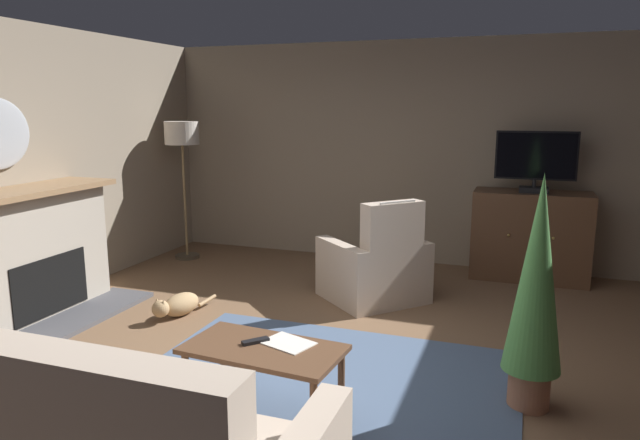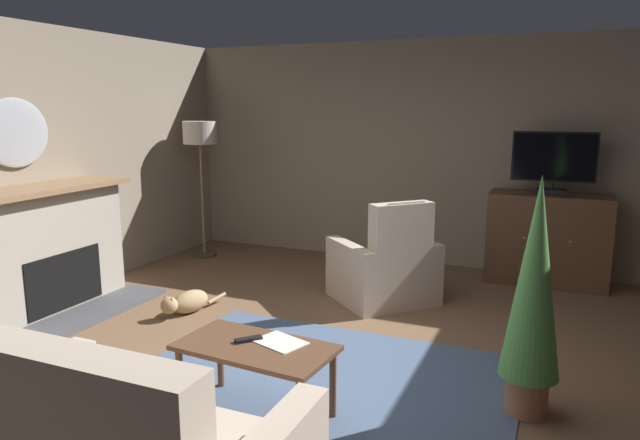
{
  "view_description": "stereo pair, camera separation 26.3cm",
  "coord_description": "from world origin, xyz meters",
  "px_view_note": "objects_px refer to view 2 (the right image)",
  "views": [
    {
      "loc": [
        1.34,
        -3.66,
        1.89
      ],
      "look_at": [
        -0.03,
        0.2,
        1.09
      ],
      "focal_mm": 32.67,
      "sensor_mm": 36.0,
      "label": 1
    },
    {
      "loc": [
        1.59,
        -3.56,
        1.89
      ],
      "look_at": [
        -0.03,
        0.2,
        1.09
      ],
      "focal_mm": 32.67,
      "sensor_mm": 36.0,
      "label": 2
    }
  ],
  "objects_px": {
    "tv_remote": "(248,339)",
    "floor_lamp": "(200,143)",
    "television": "(554,161)",
    "coffee_table": "(255,354)",
    "armchair_by_fireplace": "(386,270)",
    "wall_mirror_oval": "(15,133)",
    "fireplace": "(46,252)",
    "tv_cabinet": "(548,241)",
    "folded_newspaper": "(280,342)",
    "potted_plant_leafy_by_curtain": "(534,289)",
    "cat": "(187,302)"
  },
  "relations": [
    {
      "from": "tv_remote",
      "to": "floor_lamp",
      "type": "distance_m",
      "value": 4.13
    },
    {
      "from": "television",
      "to": "floor_lamp",
      "type": "relative_size",
      "value": 0.49
    },
    {
      "from": "coffee_table",
      "to": "armchair_by_fireplace",
      "type": "bearing_deg",
      "value": 87.77
    },
    {
      "from": "wall_mirror_oval",
      "to": "television",
      "type": "bearing_deg",
      "value": 31.56
    },
    {
      "from": "fireplace",
      "to": "floor_lamp",
      "type": "height_order",
      "value": "floor_lamp"
    },
    {
      "from": "tv_cabinet",
      "to": "folded_newspaper",
      "type": "relative_size",
      "value": 4.12
    },
    {
      "from": "tv_cabinet",
      "to": "tv_remote",
      "type": "bearing_deg",
      "value": -113.41
    },
    {
      "from": "coffee_table",
      "to": "tv_remote",
      "type": "bearing_deg",
      "value": 150.41
    },
    {
      "from": "tv_cabinet",
      "to": "floor_lamp",
      "type": "height_order",
      "value": "floor_lamp"
    },
    {
      "from": "fireplace",
      "to": "folded_newspaper",
      "type": "xyz_separation_m",
      "value": [
        2.82,
        -0.79,
        -0.09
      ]
    },
    {
      "from": "armchair_by_fireplace",
      "to": "tv_remote",
      "type": "bearing_deg",
      "value": -93.97
    },
    {
      "from": "coffee_table",
      "to": "fireplace",
      "type": "bearing_deg",
      "value": 161.77
    },
    {
      "from": "coffee_table",
      "to": "wall_mirror_oval",
      "type": "bearing_deg",
      "value": 163.21
    },
    {
      "from": "fireplace",
      "to": "coffee_table",
      "type": "xyz_separation_m",
      "value": [
        2.7,
        -0.89,
        -0.16
      ]
    },
    {
      "from": "potted_plant_leafy_by_curtain",
      "to": "floor_lamp",
      "type": "xyz_separation_m",
      "value": [
        -4.09,
        2.48,
        0.64
      ]
    },
    {
      "from": "wall_mirror_oval",
      "to": "folded_newspaper",
      "type": "relative_size",
      "value": 2.38
    },
    {
      "from": "fireplace",
      "to": "armchair_by_fireplace",
      "type": "distance_m",
      "value": 3.19
    },
    {
      "from": "tv_remote",
      "to": "television",
      "type": "bearing_deg",
      "value": -162.19
    },
    {
      "from": "armchair_by_fireplace",
      "to": "cat",
      "type": "xyz_separation_m",
      "value": [
        -1.59,
        -1.05,
        -0.22
      ]
    },
    {
      "from": "armchair_by_fireplace",
      "to": "floor_lamp",
      "type": "bearing_deg",
      "value": 163.4
    },
    {
      "from": "potted_plant_leafy_by_curtain",
      "to": "cat",
      "type": "distance_m",
      "value": 3.17
    },
    {
      "from": "coffee_table",
      "to": "folded_newspaper",
      "type": "bearing_deg",
      "value": 39.75
    },
    {
      "from": "wall_mirror_oval",
      "to": "folded_newspaper",
      "type": "bearing_deg",
      "value": -14.46
    },
    {
      "from": "cat",
      "to": "wall_mirror_oval",
      "type": "bearing_deg",
      "value": -162.67
    },
    {
      "from": "wall_mirror_oval",
      "to": "potted_plant_leafy_by_curtain",
      "type": "xyz_separation_m",
      "value": [
        4.48,
        -0.19,
        -0.84
      ]
    },
    {
      "from": "tv_remote",
      "to": "folded_newspaper",
      "type": "distance_m",
      "value": 0.2
    },
    {
      "from": "cat",
      "to": "fireplace",
      "type": "bearing_deg",
      "value": -159.4
    },
    {
      "from": "tv_remote",
      "to": "cat",
      "type": "height_order",
      "value": "tv_remote"
    },
    {
      "from": "television",
      "to": "tv_remote",
      "type": "height_order",
      "value": "television"
    },
    {
      "from": "wall_mirror_oval",
      "to": "television",
      "type": "height_order",
      "value": "wall_mirror_oval"
    },
    {
      "from": "fireplace",
      "to": "coffee_table",
      "type": "distance_m",
      "value": 2.85
    },
    {
      "from": "floor_lamp",
      "to": "armchair_by_fireplace",
      "type": "bearing_deg",
      "value": -16.6
    },
    {
      "from": "folded_newspaper",
      "to": "floor_lamp",
      "type": "relative_size",
      "value": 0.18
    },
    {
      "from": "fireplace",
      "to": "potted_plant_leafy_by_curtain",
      "type": "distance_m",
      "value": 4.24
    },
    {
      "from": "coffee_table",
      "to": "cat",
      "type": "height_order",
      "value": "coffee_table"
    },
    {
      "from": "armchair_by_fireplace",
      "to": "cat",
      "type": "distance_m",
      "value": 1.92
    },
    {
      "from": "fireplace",
      "to": "tv_cabinet",
      "type": "relative_size",
      "value": 1.4
    },
    {
      "from": "fireplace",
      "to": "armchair_by_fireplace",
      "type": "bearing_deg",
      "value": 28.24
    },
    {
      "from": "fireplace",
      "to": "tv_remote",
      "type": "distance_m",
      "value": 2.77
    },
    {
      "from": "armchair_by_fireplace",
      "to": "potted_plant_leafy_by_curtain",
      "type": "bearing_deg",
      "value": -49.69
    },
    {
      "from": "floor_lamp",
      "to": "wall_mirror_oval",
      "type": "bearing_deg",
      "value": -99.59
    },
    {
      "from": "floor_lamp",
      "to": "coffee_table",
      "type": "bearing_deg",
      "value": -51.17
    },
    {
      "from": "coffee_table",
      "to": "folded_newspaper",
      "type": "distance_m",
      "value": 0.17
    },
    {
      "from": "tv_cabinet",
      "to": "armchair_by_fireplace",
      "type": "height_order",
      "value": "armchair_by_fireplace"
    },
    {
      "from": "television",
      "to": "folded_newspaper",
      "type": "relative_size",
      "value": 2.78
    },
    {
      "from": "tv_cabinet",
      "to": "coffee_table",
      "type": "relative_size",
      "value": 1.25
    },
    {
      "from": "fireplace",
      "to": "tv_cabinet",
      "type": "distance_m",
      "value": 5.05
    },
    {
      "from": "television",
      "to": "floor_lamp",
      "type": "distance_m",
      "value": 4.1
    },
    {
      "from": "potted_plant_leafy_by_curtain",
      "to": "folded_newspaper",
      "type": "bearing_deg",
      "value": -156.78
    },
    {
      "from": "tv_remote",
      "to": "folded_newspaper",
      "type": "height_order",
      "value": "tv_remote"
    }
  ]
}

